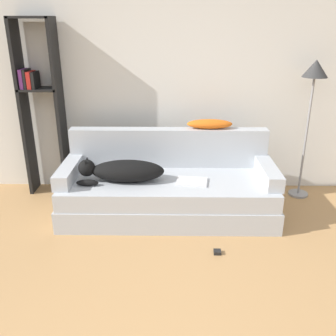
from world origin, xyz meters
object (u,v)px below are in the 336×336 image
couch (168,197)px  bookshelf (40,101)px  dog (123,171)px  throw_pillow (210,124)px  power_adapter (217,252)px  floor_lamp (313,85)px  laptop (192,181)px

couch → bookshelf: size_ratio=1.11×
dog → throw_pillow: throw_pillow is taller
power_adapter → throw_pillow: bearing=90.1°
floor_lamp → bookshelf: bearing=178.1°
couch → floor_lamp: 1.87m
laptop → power_adapter: (0.20, -0.61, -0.39)m
couch → bookshelf: bookshelf is taller
couch → dog: 0.54m
throw_pillow → floor_lamp: floor_lamp is taller
laptop → dog: bearing=-174.4°
dog → throw_pillow: 1.04m
bookshelf → laptop: bearing=-22.2°
throw_pillow → floor_lamp: 1.13m
throw_pillow → floor_lamp: bearing=4.8°
laptop → floor_lamp: 1.61m
couch → power_adapter: bearing=-58.6°
throw_pillow → floor_lamp: size_ratio=0.32×
couch → laptop: (0.23, -0.09, 0.21)m
laptop → throw_pillow: 0.68m
laptop → power_adapter: laptop is taller
floor_lamp → throw_pillow: bearing=-175.2°
couch → floor_lamp: (1.48, 0.47, 1.05)m
couch → power_adapter: 0.84m
dog → laptop: (0.67, -0.02, -0.10)m
bookshelf → floor_lamp: size_ratio=1.27×
couch → dog: dog is taller
dog → power_adapter: dog is taller
couch → throw_pillow: throw_pillow is taller
dog → throw_pillow: (0.87, 0.45, 0.35)m
throw_pillow → couch: bearing=-138.1°
couch → dog: size_ratio=2.54×
couch → throw_pillow: bearing=41.9°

